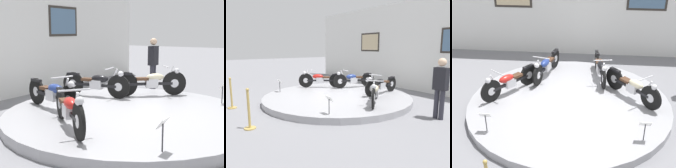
{
  "view_description": "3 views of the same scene",
  "coord_description": "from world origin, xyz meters",
  "views": [
    {
      "loc": [
        -5.83,
        -3.24,
        1.95
      ],
      "look_at": [
        -0.17,
        0.35,
        0.79
      ],
      "focal_mm": 50.0,
      "sensor_mm": 36.0,
      "label": 1
    },
    {
      "loc": [
        6.55,
        -4.67,
        2.0
      ],
      "look_at": [
        0.01,
        0.03,
        0.62
      ],
      "focal_mm": 35.0,
      "sensor_mm": 36.0,
      "label": 2
    },
    {
      "loc": [
        0.58,
        -7.29,
        4.53
      ],
      "look_at": [
        -0.14,
        -0.05,
        0.74
      ],
      "focal_mm": 50.0,
      "sensor_mm": 36.0,
      "label": 3
    }
  ],
  "objects": [
    {
      "name": "visitor_standing",
      "position": [
        3.42,
        1.04,
        0.96
      ],
      "size": [
        0.36,
        0.22,
        1.7
      ],
      "color": "#2D2D38",
      "rests_on": "ground_plane"
    },
    {
      "name": "ground_plane",
      "position": [
        0.0,
        0.0,
        0.0
      ],
      "size": [
        60.0,
        60.0,
        0.0
      ],
      "primitive_type": "plane",
      "color": "slate"
    },
    {
      "name": "motorcycle_blue",
      "position": [
        -0.84,
        1.47,
        0.58
      ],
      "size": [
        0.65,
        1.93,
        0.79
      ],
      "color": "black",
      "rests_on": "display_platform"
    },
    {
      "name": "info_placard_front_left",
      "position": [
        -1.79,
        -1.55,
        0.57
      ],
      "size": [
        0.26,
        0.11,
        0.51
      ],
      "color": "#333338",
      "rests_on": "display_platform"
    },
    {
      "name": "stanchion_post_left_of_entry",
      "position": [
        -1.12,
        -3.45,
        0.34
      ],
      "size": [
        0.28,
        0.28,
        1.02
      ],
      "color": "tan",
      "rests_on": "ground_plane"
    },
    {
      "name": "motorcycle_black",
      "position": [
        0.83,
        1.47,
        0.58
      ],
      "size": [
        0.54,
        1.95,
        0.78
      ],
      "color": "black",
      "rests_on": "display_platform"
    },
    {
      "name": "info_placard_front_centre",
      "position": [
        1.79,
        -1.55,
        0.57
      ],
      "size": [
        0.26,
        0.11,
        0.51
      ],
      "color": "#333338",
      "rests_on": "display_platform"
    },
    {
      "name": "display_platform",
      "position": [
        0.0,
        0.0,
        0.1
      ],
      "size": [
        5.44,
        5.44,
        0.2
      ],
      "primitive_type": "cylinder",
      "color": "#99999E",
      "rests_on": "ground_plane"
    },
    {
      "name": "stanchion_post_right_of_entry",
      "position": [
        1.12,
        -3.45,
        0.34
      ],
      "size": [
        0.28,
        0.28,
        1.02
      ],
      "color": "tan",
      "rests_on": "ground_plane"
    },
    {
      "name": "back_wall",
      "position": [
        0.0,
        4.05,
        2.04
      ],
      "size": [
        14.0,
        0.22,
        4.08
      ],
      "color": "silver",
      "rests_on": "ground_plane"
    },
    {
      "name": "motorcycle_cream",
      "position": [
        1.7,
        0.28,
        0.59
      ],
      "size": [
        1.34,
        1.56,
        0.8
      ],
      "color": "black",
      "rests_on": "display_platform"
    },
    {
      "name": "motorcycle_red",
      "position": [
        -1.7,
        0.28,
        0.58
      ],
      "size": [
        1.22,
        1.63,
        0.79
      ],
      "color": "black",
      "rests_on": "display_platform"
    }
  ]
}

